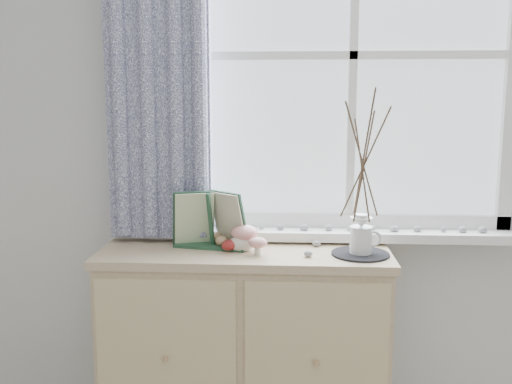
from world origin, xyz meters
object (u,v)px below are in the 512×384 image
(botanical_book, at_px, (210,220))
(twig_pitcher, at_px, (363,160))
(sideboard, at_px, (245,346))
(toadstool_cluster, at_px, (248,236))

(botanical_book, xyz_separation_m, twig_pitcher, (0.61, -0.05, 0.26))
(sideboard, xyz_separation_m, toadstool_cluster, (0.01, -0.03, 0.49))
(botanical_book, distance_m, twig_pitcher, 0.67)
(botanical_book, distance_m, toadstool_cluster, 0.17)
(sideboard, distance_m, toadstool_cluster, 0.49)
(toadstool_cluster, relative_size, twig_pitcher, 0.25)
(sideboard, height_order, twig_pitcher, twig_pitcher)
(sideboard, xyz_separation_m, botanical_book, (-0.14, -0.00, 0.55))
(sideboard, relative_size, twig_pitcher, 1.79)
(twig_pitcher, bearing_deg, botanical_book, 160.86)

